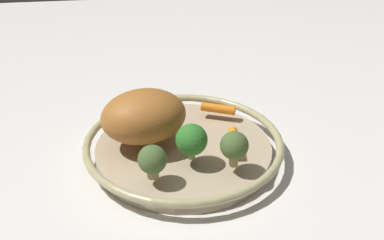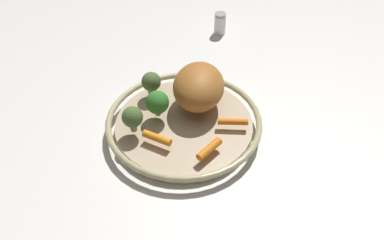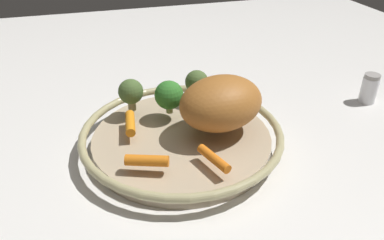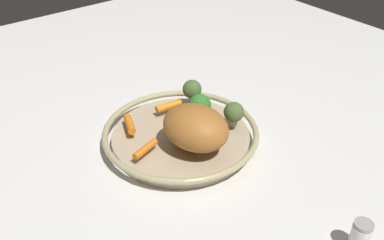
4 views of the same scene
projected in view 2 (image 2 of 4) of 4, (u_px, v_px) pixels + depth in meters
The scene contains 10 objects.
ground_plane at pixel (184, 132), 1.03m from camera, with size 1.90×1.90×0.00m, color silver.
serving_bowl at pixel (184, 125), 1.02m from camera, with size 0.35×0.35×0.04m.
roast_chicken_piece at pixel (199, 87), 1.01m from camera, with size 0.15×0.11×0.09m, color #A66429.
baby_carrot_back at pixel (157, 138), 0.95m from camera, with size 0.02×0.02×0.06m, color orange.
baby_carrot_right at pixel (233, 122), 0.98m from camera, with size 0.01×0.01×0.07m, color orange.
baby_carrot_left at pixel (209, 149), 0.92m from camera, with size 0.02×0.02×0.06m, color orange.
broccoli_floret_edge at pixel (132, 117), 0.95m from camera, with size 0.05×0.05×0.06m.
broccoli_floret_small at pixel (151, 82), 1.05m from camera, with size 0.05×0.05×0.05m.
broccoli_floret_large at pixel (157, 102), 0.99m from camera, with size 0.05×0.05×0.06m.
salt_shaker at pixel (220, 24), 1.31m from camera, with size 0.03×0.03×0.06m.
Camera 2 is at (-0.28, 0.68, 0.72)m, focal length 42.80 mm.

